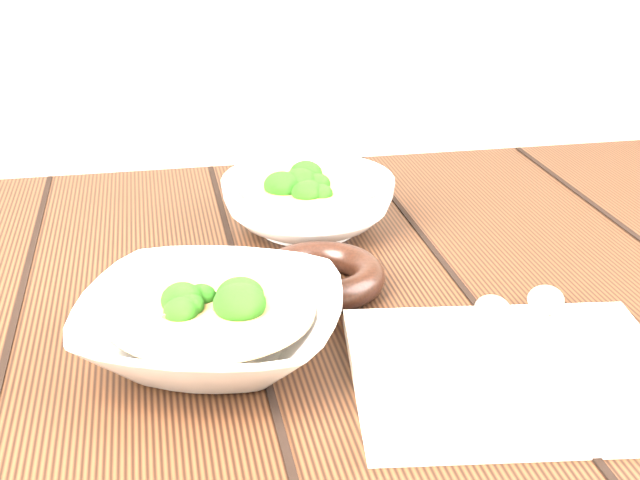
# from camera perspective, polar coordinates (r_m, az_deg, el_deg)

# --- Properties ---
(table) EXTENTS (1.20, 0.80, 0.75)m
(table) POSITION_cam_1_polar(r_m,az_deg,el_deg) (0.86, -3.03, -11.30)
(table) COLOR #311B0E
(table) RESTS_ON ground
(soup_bowl_front) EXTENTS (0.26, 0.26, 0.06)m
(soup_bowl_front) POSITION_cam_1_polar(r_m,az_deg,el_deg) (0.71, -6.97, -5.36)
(soup_bowl_front) COLOR silver
(soup_bowl_front) RESTS_ON table
(soup_bowl_back) EXTENTS (0.19, 0.19, 0.07)m
(soup_bowl_back) POSITION_cam_1_polar(r_m,az_deg,el_deg) (0.94, -0.77, 2.48)
(soup_bowl_back) COLOR silver
(soup_bowl_back) RESTS_ON table
(trivet) EXTENTS (0.12, 0.12, 0.03)m
(trivet) POSITION_cam_1_polar(r_m,az_deg,el_deg) (0.81, 0.08, -2.31)
(trivet) COLOR black
(trivet) RESTS_ON table
(napkin) EXTENTS (0.27, 0.23, 0.01)m
(napkin) POSITION_cam_1_polar(r_m,az_deg,el_deg) (0.70, 12.21, -8.36)
(napkin) COLOR beige
(napkin) RESTS_ON table
(spoon_left) EXTENTS (0.08, 0.19, 0.01)m
(spoon_left) POSITION_cam_1_polar(r_m,az_deg,el_deg) (0.73, 11.12, -5.84)
(spoon_left) COLOR #BCB9A6
(spoon_left) RESTS_ON napkin
(spoon_right) EXTENTS (0.11, 0.19, 0.01)m
(spoon_right) POSITION_cam_1_polar(r_m,az_deg,el_deg) (0.76, 14.09, -5.00)
(spoon_right) COLOR #BCB9A6
(spoon_right) RESTS_ON napkin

